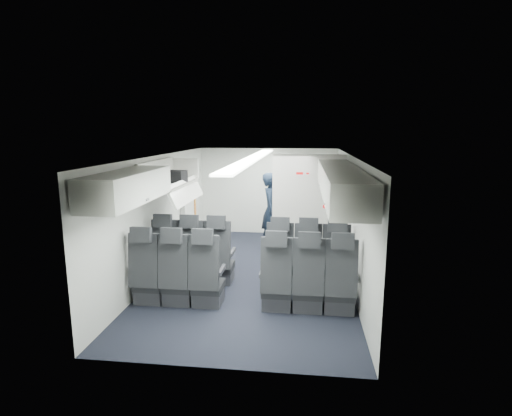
% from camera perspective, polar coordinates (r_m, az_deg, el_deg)
% --- Properties ---
extents(cabin_shell, '(3.41, 6.01, 2.16)m').
position_cam_1_polar(cabin_shell, '(7.11, -0.38, -0.82)').
color(cabin_shell, black).
rests_on(cabin_shell, ground).
extents(seat_row_front, '(3.33, 0.56, 1.24)m').
position_cam_1_polar(seat_row_front, '(6.79, -0.94, -7.70)').
color(seat_row_front, '#242427').
rests_on(seat_row_front, cabin_shell).
extents(seat_row_mid, '(3.33, 0.56, 1.24)m').
position_cam_1_polar(seat_row_mid, '(5.95, -2.11, -10.46)').
color(seat_row_mid, '#242427').
rests_on(seat_row_mid, cabin_shell).
extents(overhead_bin_left_rear, '(0.53, 1.80, 0.40)m').
position_cam_1_polar(overhead_bin_left_rear, '(5.45, -17.90, 2.87)').
color(overhead_bin_left_rear, silver).
rests_on(overhead_bin_left_rear, cabin_shell).
extents(overhead_bin_left_front_open, '(0.64, 1.70, 0.72)m').
position_cam_1_polar(overhead_bin_left_front_open, '(7.09, -12.31, 3.92)').
color(overhead_bin_left_front_open, '#9E9E93').
rests_on(overhead_bin_left_front_open, cabin_shell).
extents(overhead_bin_right_rear, '(0.53, 1.80, 0.40)m').
position_cam_1_polar(overhead_bin_right_rear, '(4.99, 12.85, 2.41)').
color(overhead_bin_right_rear, silver).
rests_on(overhead_bin_right_rear, cabin_shell).
extents(overhead_bin_right_front, '(0.53, 1.70, 0.40)m').
position_cam_1_polar(overhead_bin_right_front, '(6.71, 11.32, 4.63)').
color(overhead_bin_right_front, silver).
rests_on(overhead_bin_right_front, cabin_shell).
extents(bulkhead_partition, '(1.40, 0.15, 2.13)m').
position_cam_1_polar(bulkhead_partition, '(7.85, 7.47, -0.14)').
color(bulkhead_partition, white).
rests_on(bulkhead_partition, cabin_shell).
extents(galley_unit, '(0.85, 0.52, 1.90)m').
position_cam_1_polar(galley_unit, '(9.76, 7.16, 1.31)').
color(galley_unit, '#939399').
rests_on(galley_unit, cabin_shell).
extents(boarding_door, '(0.12, 1.27, 1.86)m').
position_cam_1_polar(boarding_door, '(8.97, -9.58, 0.41)').
color(boarding_door, silver).
rests_on(boarding_door, cabin_shell).
extents(flight_attendant, '(0.44, 0.64, 1.68)m').
position_cam_1_polar(flight_attendant, '(8.84, 2.19, -0.36)').
color(flight_attendant, black).
rests_on(flight_attendant, ground).
extents(carry_on_bag, '(0.42, 0.33, 0.23)m').
position_cam_1_polar(carry_on_bag, '(7.21, -11.53, 4.36)').
color(carry_on_bag, black).
rests_on(carry_on_bag, overhead_bin_left_front_open).
extents(papers, '(0.21, 0.06, 0.15)m').
position_cam_1_polar(papers, '(8.74, 3.42, 0.90)').
color(papers, white).
rests_on(papers, flight_attendant).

